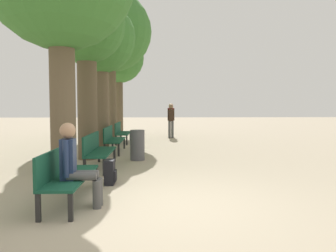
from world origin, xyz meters
name	(u,v)px	position (x,y,z in m)	size (l,w,h in m)	color
ground_plane	(167,205)	(0.00, 0.00, 0.00)	(80.00, 80.00, 0.00)	tan
bench_row_0	(65,172)	(-1.60, 0.26, 0.48)	(0.51, 1.89, 0.85)	#144733
bench_row_1	(97,149)	(-1.60, 3.07, 0.48)	(0.51, 1.89, 0.85)	#144733
bench_row_2	(112,138)	(-1.60, 5.89, 0.48)	(0.51, 1.89, 0.85)	#144733
bench_row_3	(121,131)	(-1.60, 8.71, 0.48)	(0.51, 1.89, 0.85)	#144733
tree_row_1	(86,30)	(-2.12, 4.53, 3.66)	(2.21, 2.21, 4.95)	brown
tree_row_2	(100,41)	(-2.12, 6.90, 3.80)	(2.49, 2.49, 5.18)	brown
tree_row_3	(112,32)	(-2.12, 10.01, 4.82)	(3.56, 3.56, 6.63)	brown
tree_row_4	(119,59)	(-2.12, 12.76, 4.02)	(2.67, 2.67, 5.42)	brown
person_seated	(76,163)	(-1.37, -0.02, 0.67)	(0.61, 0.35, 1.27)	#4C4C4C
backpack	(110,172)	(-1.06, 1.42, 0.23)	(0.22, 0.35, 0.48)	black
pedestrian_near	(171,118)	(0.59, 11.29, 0.95)	(0.34, 0.23, 1.66)	#4C4C4C
pedestrian_mid	(171,119)	(0.57, 10.66, 0.92)	(0.32, 0.22, 1.60)	#4C4C4C
trash_bin	(137,145)	(-0.69, 4.27, 0.42)	(0.41, 0.41, 0.85)	#4C4C51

